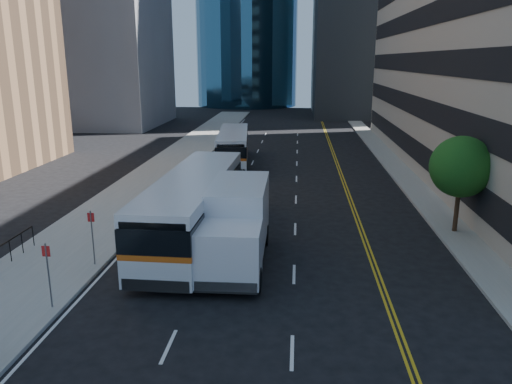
% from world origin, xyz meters
% --- Properties ---
extents(ground, '(160.00, 160.00, 0.00)m').
position_xyz_m(ground, '(0.00, 0.00, 0.00)').
color(ground, black).
rests_on(ground, ground).
extents(sidewalk_west, '(5.00, 90.00, 0.15)m').
position_xyz_m(sidewalk_west, '(-10.50, 25.00, 0.07)').
color(sidewalk_west, gray).
rests_on(sidewalk_west, ground).
extents(sidewalk_east, '(2.00, 90.00, 0.15)m').
position_xyz_m(sidewalk_east, '(9.00, 25.00, 0.07)').
color(sidewalk_east, gray).
rests_on(sidewalk_east, ground).
extents(street_tree, '(3.20, 3.20, 5.10)m').
position_xyz_m(street_tree, '(9.00, 8.00, 3.64)').
color(street_tree, '#332114').
rests_on(street_tree, sidewalk_east).
extents(bus_front, '(3.26, 13.41, 3.44)m').
position_xyz_m(bus_front, '(-4.62, 5.74, 1.88)').
color(bus_front, silver).
rests_on(bus_front, ground).
extents(bus_rear, '(3.51, 11.50, 2.92)m').
position_xyz_m(bus_rear, '(-5.16, 25.44, 1.59)').
color(bus_rear, silver).
rests_on(bus_rear, ground).
extents(box_truck, '(2.64, 7.41, 3.53)m').
position_xyz_m(box_truck, '(-2.12, 3.04, 1.86)').
color(box_truck, silver).
rests_on(box_truck, ground).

